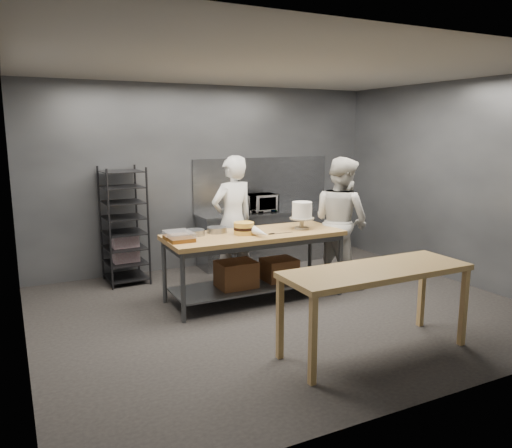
{
  "coord_description": "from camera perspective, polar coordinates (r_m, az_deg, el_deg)",
  "views": [
    {
      "loc": [
        -3.04,
        -5.32,
        2.28
      ],
      "look_at": [
        -0.13,
        0.48,
        1.05
      ],
      "focal_mm": 35.0,
      "sensor_mm": 36.0,
      "label": 1
    }
  ],
  "objects": [
    {
      "name": "frosted_cake_stand",
      "position": [
        6.94,
        5.28,
        1.41
      ],
      "size": [
        0.34,
        0.34,
        0.38
      ],
      "color": "#A99E87",
      "rests_on": "work_table"
    },
    {
      "name": "near_counter",
      "position": [
        5.24,
        13.58,
        -5.82
      ],
      "size": [
        2.0,
        0.7,
        0.9
      ],
      "color": "olive",
      "rests_on": "ground"
    },
    {
      "name": "splashback_panel",
      "position": [
        8.83,
        0.77,
        4.68
      ],
      "size": [
        2.6,
        0.02,
        0.9
      ],
      "primitive_type": "cube",
      "color": "slate",
      "rests_on": "back_counter"
    },
    {
      "name": "offset_spatula",
      "position": [
        6.62,
        2.47,
        -1.08
      ],
      "size": [
        0.37,
        0.02,
        0.02
      ],
      "color": "slate",
      "rests_on": "work_table"
    },
    {
      "name": "cake_pans",
      "position": [
        6.64,
        -5.7,
        -0.81
      ],
      "size": [
        0.59,
        0.29,
        0.07
      ],
      "color": "gray",
      "rests_on": "work_table"
    },
    {
      "name": "speed_rack",
      "position": [
        7.7,
        -14.83,
        -0.28
      ],
      "size": [
        0.63,
        0.67,
        1.75
      ],
      "color": "black",
      "rests_on": "ground"
    },
    {
      "name": "piping_bag",
      "position": [
        6.4,
        0.48,
        -0.98
      ],
      "size": [
        0.14,
        0.39,
        0.12
      ],
      "primitive_type": "cone",
      "rotation": [
        1.57,
        0.0,
        0.05
      ],
      "color": "white",
      "rests_on": "work_table"
    },
    {
      "name": "chef_behind",
      "position": [
        7.33,
        -2.68,
        0.34
      ],
      "size": [
        0.77,
        0.58,
        1.92
      ],
      "primitive_type": "imported",
      "rotation": [
        0.0,
        0.0,
        3.33
      ],
      "color": "white",
      "rests_on": "ground"
    },
    {
      "name": "back_counter",
      "position": [
        8.71,
        1.66,
        -1.39
      ],
      "size": [
        2.6,
        0.6,
        0.9
      ],
      "color": "slate",
      "rests_on": "ground"
    },
    {
      "name": "layer_cake",
      "position": [
        6.58,
        -1.4,
        -0.49
      ],
      "size": [
        0.27,
        0.27,
        0.16
      ],
      "color": "#FABE4F",
      "rests_on": "work_table"
    },
    {
      "name": "work_table",
      "position": [
        6.75,
        -0.17,
        -3.92
      ],
      "size": [
        2.4,
        0.9,
        0.92
      ],
      "color": "#9A6B3D",
      "rests_on": "ground"
    },
    {
      "name": "chef_right",
      "position": [
        7.46,
        9.66,
        0.28
      ],
      "size": [
        0.88,
        1.04,
        1.89
      ],
      "primitive_type": "imported",
      "rotation": [
        0.0,
        0.0,
        1.76
      ],
      "color": "silver",
      "rests_on": "ground"
    },
    {
      "name": "pastry_clamshells",
      "position": [
        6.28,
        -8.8,
        -1.37
      ],
      "size": [
        0.32,
        0.42,
        0.11
      ],
      "color": "#90531C",
      "rests_on": "work_table"
    },
    {
      "name": "ground",
      "position": [
        6.54,
        2.98,
        -9.69
      ],
      "size": [
        6.0,
        6.0,
        0.0
      ],
      "primitive_type": "plane",
      "color": "black",
      "rests_on": "ground"
    },
    {
      "name": "back_wall",
      "position": [
        8.43,
        -5.37,
        5.37
      ],
      "size": [
        6.0,
        0.04,
        3.0
      ],
      "primitive_type": "cube",
      "color": "#4C4F54",
      "rests_on": "ground"
    },
    {
      "name": "microwave",
      "position": [
        8.51,
        0.46,
        2.42
      ],
      "size": [
        0.54,
        0.37,
        0.3
      ],
      "primitive_type": "imported",
      "color": "black",
      "rests_on": "back_counter"
    }
  ]
}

